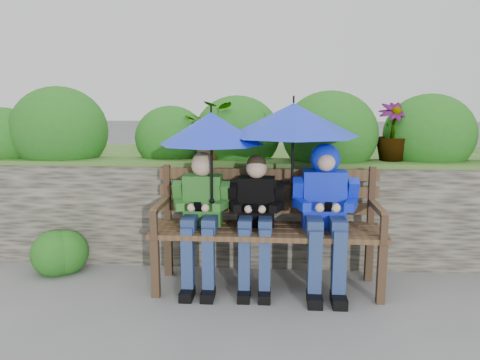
# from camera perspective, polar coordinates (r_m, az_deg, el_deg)

# --- Properties ---
(ground) EXTENTS (60.00, 60.00, 0.00)m
(ground) POSITION_cam_1_polar(r_m,az_deg,el_deg) (4.12, -0.10, -13.36)
(ground) COLOR slate
(ground) RESTS_ON ground
(garden_backdrop) EXTENTS (8.00, 2.87, 1.79)m
(garden_backdrop) POSITION_cam_1_polar(r_m,az_deg,el_deg) (5.47, 0.87, -0.57)
(garden_backdrop) COLOR #35332C
(garden_backdrop) RESTS_ON ground
(park_bench) EXTENTS (1.96, 0.58, 1.04)m
(park_bench) POSITION_cam_1_polar(r_m,az_deg,el_deg) (4.09, 3.37, -4.85)
(park_bench) COLOR #3F2D1D
(park_bench) RESTS_ON ground
(boy_left) EXTENTS (0.49, 0.57, 1.18)m
(boy_left) POSITION_cam_1_polar(r_m,az_deg,el_deg) (4.02, -4.74, -3.87)
(boy_left) COLOR #1E5922
(boy_left) RESTS_ON ground
(boy_middle) EXTENTS (0.47, 0.55, 1.16)m
(boy_middle) POSITION_cam_1_polar(r_m,az_deg,el_deg) (3.98, 1.93, -4.11)
(boy_middle) COLOR black
(boy_middle) RESTS_ON ground
(boy_right) EXTENTS (0.54, 0.66, 1.25)m
(boy_right) POSITION_cam_1_polar(r_m,az_deg,el_deg) (3.99, 10.34, -2.96)
(boy_right) COLOR #000CD2
(boy_right) RESTS_ON ground
(umbrella_left) EXTENTS (0.87, 0.87, 0.83)m
(umbrella_left) POSITION_cam_1_polar(r_m,az_deg,el_deg) (3.87, -3.52, 6.29)
(umbrella_left) COLOR #152ED5
(umbrella_left) RESTS_ON ground
(umbrella_right) EXTENTS (1.10, 1.10, 0.88)m
(umbrella_right) POSITION_cam_1_polar(r_m,az_deg,el_deg) (3.94, 6.51, 7.30)
(umbrella_right) COLOR #152ED5
(umbrella_right) RESTS_ON ground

